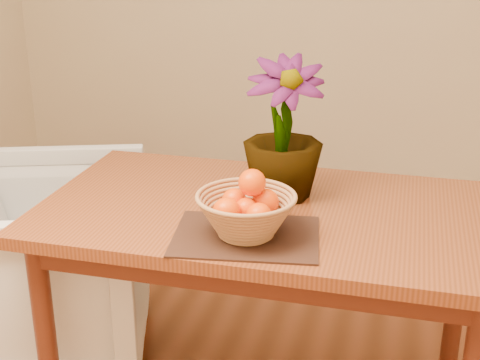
% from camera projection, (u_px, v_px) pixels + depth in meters
% --- Properties ---
extents(table, '(1.40, 0.80, 0.75)m').
position_uv_depth(table, '(267.00, 233.00, 2.09)').
color(table, brown).
rests_on(table, floor).
extents(placemat, '(0.44, 0.36, 0.01)m').
position_uv_depth(placemat, '(246.00, 236.00, 1.86)').
color(placemat, '#311A12').
rests_on(placemat, table).
extents(wicker_basket, '(0.28, 0.28, 0.11)m').
position_uv_depth(wicker_basket, '(246.00, 217.00, 1.84)').
color(wicker_basket, '#BE804F').
rests_on(wicker_basket, placemat).
extents(orange_pile, '(0.16, 0.17, 0.14)m').
position_uv_depth(orange_pile, '(247.00, 203.00, 1.83)').
color(orange_pile, '#FF3304').
rests_on(orange_pile, wicker_basket).
extents(potted_plant, '(0.31, 0.31, 0.45)m').
position_uv_depth(potted_plant, '(283.00, 129.00, 2.07)').
color(potted_plant, '#164112').
rests_on(potted_plant, table).
extents(armchair, '(0.97, 1.00, 0.82)m').
position_uv_depth(armchair, '(35.00, 258.00, 2.47)').
color(armchair, '#816C59').
rests_on(armchair, floor).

